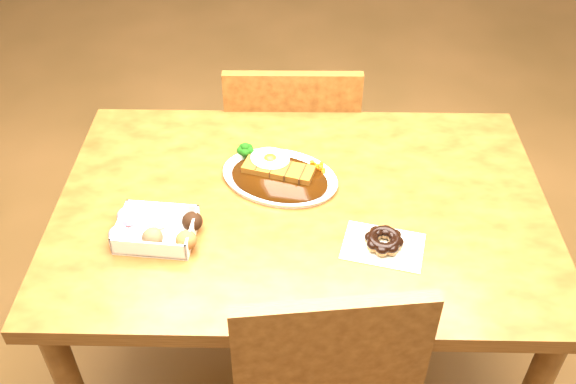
{
  "coord_description": "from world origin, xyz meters",
  "views": [
    {
      "loc": [
        -0.01,
        -1.17,
        1.79
      ],
      "look_at": [
        -0.03,
        -0.03,
        0.81
      ],
      "focal_mm": 40.0,
      "sensor_mm": 36.0,
      "label": 1
    }
  ],
  "objects_px": {
    "table": "(302,231)",
    "chair_far": "(292,157)",
    "katsu_curry_plate": "(278,174)",
    "donut_box": "(156,229)",
    "pon_de_ring": "(384,241)"
  },
  "relations": [
    {
      "from": "table",
      "to": "katsu_curry_plate",
      "type": "xyz_separation_m",
      "value": [
        -0.06,
        0.09,
        0.11
      ]
    },
    {
      "from": "table",
      "to": "chair_far",
      "type": "relative_size",
      "value": 1.38
    },
    {
      "from": "katsu_curry_plate",
      "to": "donut_box",
      "type": "relative_size",
      "value": 1.69
    },
    {
      "from": "table",
      "to": "pon_de_ring",
      "type": "distance_m",
      "value": 0.26
    },
    {
      "from": "katsu_curry_plate",
      "to": "donut_box",
      "type": "xyz_separation_m",
      "value": [
        -0.27,
        -0.22,
        0.01
      ]
    },
    {
      "from": "donut_box",
      "to": "katsu_curry_plate",
      "type": "bearing_deg",
      "value": 38.6
    },
    {
      "from": "chair_far",
      "to": "donut_box",
      "type": "relative_size",
      "value": 4.2
    },
    {
      "from": "table",
      "to": "chair_far",
      "type": "bearing_deg",
      "value": 93.39
    },
    {
      "from": "table",
      "to": "chair_far",
      "type": "xyz_separation_m",
      "value": [
        -0.03,
        0.53,
        -0.17
      ]
    },
    {
      "from": "chair_far",
      "to": "katsu_curry_plate",
      "type": "height_order",
      "value": "chair_far"
    },
    {
      "from": "katsu_curry_plate",
      "to": "pon_de_ring",
      "type": "relative_size",
      "value": 1.71
    },
    {
      "from": "katsu_curry_plate",
      "to": "table",
      "type": "bearing_deg",
      "value": -56.23
    },
    {
      "from": "table",
      "to": "katsu_curry_plate",
      "type": "bearing_deg",
      "value": 123.77
    },
    {
      "from": "chair_far",
      "to": "katsu_curry_plate",
      "type": "bearing_deg",
      "value": 85.46
    },
    {
      "from": "table",
      "to": "chair_far",
      "type": "distance_m",
      "value": 0.56
    }
  ]
}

